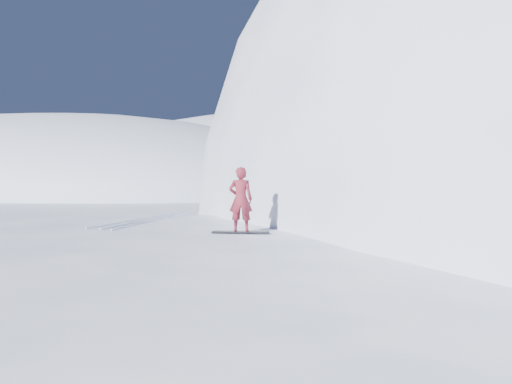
% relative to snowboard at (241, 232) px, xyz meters
% --- Properties ---
extents(ground, '(400.00, 400.00, 0.00)m').
position_rel_snowboard_xyz_m(ground, '(-3.44, -2.84, -2.41)').
color(ground, white).
rests_on(ground, ground).
extents(near_ridge, '(36.00, 28.00, 4.80)m').
position_rel_snowboard_xyz_m(near_ridge, '(-2.44, 0.16, -2.41)').
color(near_ridge, white).
rests_on(near_ridge, ground).
extents(peak_shoulder, '(28.00, 24.00, 18.00)m').
position_rel_snowboard_xyz_m(peak_shoulder, '(6.56, 17.16, -2.41)').
color(peak_shoulder, white).
rests_on(peak_shoulder, ground).
extents(far_ridge_a, '(120.00, 70.00, 28.00)m').
position_rel_snowboard_xyz_m(far_ridge_a, '(-73.44, 57.16, -2.41)').
color(far_ridge_a, white).
rests_on(far_ridge_a, ground).
extents(far_ridge_c, '(140.00, 90.00, 36.00)m').
position_rel_snowboard_xyz_m(far_ridge_c, '(-43.44, 107.16, -2.41)').
color(far_ridge_c, white).
rests_on(far_ridge_c, ground).
extents(wind_bumps, '(16.00, 14.40, 1.00)m').
position_rel_snowboard_xyz_m(wind_bumps, '(-4.00, -0.72, -2.41)').
color(wind_bumps, white).
rests_on(wind_bumps, ground).
extents(snowboard, '(1.62, 0.91, 0.03)m').
position_rel_snowboard_xyz_m(snowboard, '(0.00, 0.00, 0.00)').
color(snowboard, black).
rests_on(snowboard, near_ridge).
extents(snowboarder, '(0.78, 0.66, 1.83)m').
position_rel_snowboard_xyz_m(snowboarder, '(0.00, 0.00, 0.93)').
color(snowboarder, maroon).
rests_on(snowboarder, snowboard).
extents(board_tracks, '(1.44, 5.99, 0.04)m').
position_rel_snowboard_xyz_m(board_tracks, '(-4.51, 1.77, 0.01)').
color(board_tracks, silver).
rests_on(board_tracks, ground).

